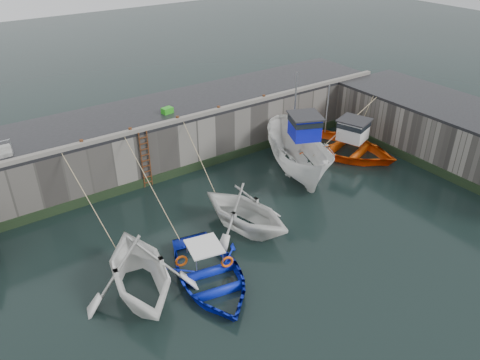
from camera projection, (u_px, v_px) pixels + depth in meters
ground at (296, 273)px, 19.30m from camera, size 120.00×120.00×0.00m
quay_back at (159, 136)px, 27.45m from camera, size 30.00×5.00×3.00m
quay_right at (458, 136)px, 27.44m from camera, size 5.00×15.00×3.00m
road_back at (156, 110)px, 26.65m from camera, size 30.00×5.00×0.16m
road_right at (465, 110)px, 26.64m from camera, size 5.00×15.00×0.16m
kerb_back at (175, 121)px, 24.89m from camera, size 30.00×0.30×0.20m
algae_back at (180, 171)px, 26.27m from camera, size 30.00×0.08×0.50m
algae_right at (427, 166)px, 26.82m from camera, size 0.08×15.00×0.50m
ladder at (146, 160)px, 24.58m from camera, size 0.51×0.08×3.20m
boat_near_white at (142, 292)px, 18.37m from camera, size 5.47×6.05×2.80m
boat_near_white_rope at (98, 230)px, 21.89m from camera, size 0.04×5.53×3.10m
boat_near_blue at (210, 281)px, 18.91m from camera, size 4.83×6.06×1.12m
boat_near_blue_rope at (152, 218)px, 22.78m from camera, size 0.04×6.43×3.10m
boat_near_blacktrim at (245, 228)px, 22.05m from camera, size 5.32×5.80×2.57m
boat_near_blacktrim_rope at (198, 188)px, 25.15m from camera, size 0.04×4.52×3.10m
boat_far_white at (299, 154)px, 26.11m from camera, size 5.36×7.76×5.81m
boat_far_orange at (342, 146)px, 28.60m from camera, size 6.93×8.12×4.42m
fish_crate at (167, 110)px, 26.00m from camera, size 0.65×0.51×0.32m
bollard_a at (82, 142)px, 22.49m from camera, size 0.18×0.18×0.28m
bollard_b at (130, 130)px, 23.71m from camera, size 0.18×0.18×0.28m
bollard_c at (178, 119)px, 25.04m from camera, size 0.18×0.18×0.28m
bollard_d at (219, 108)px, 26.31m from camera, size 0.18×0.18×0.28m
bollard_e at (264, 97)px, 27.88m from camera, size 0.18×0.18×0.28m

